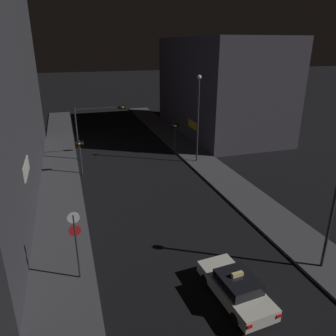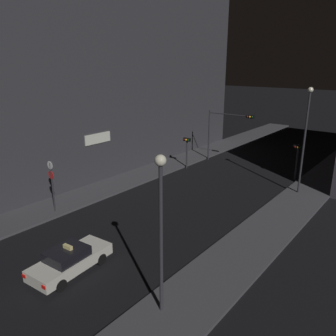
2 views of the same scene
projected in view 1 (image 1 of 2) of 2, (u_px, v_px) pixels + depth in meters
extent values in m
cube|color=#424247|center=(61.00, 175.00, 30.41)|extent=(3.40, 60.98, 0.17)
cube|color=#424247|center=(201.00, 160.00, 34.37)|extent=(3.40, 60.98, 0.17)
cube|color=white|center=(26.00, 169.00, 20.60)|extent=(0.08, 2.80, 0.90)
cube|color=#3D3842|center=(219.00, 86.00, 43.86)|extent=(10.72, 20.97, 12.33)
cube|color=yellow|center=(193.00, 125.00, 40.02)|extent=(0.08, 2.80, 0.90)
cube|color=silver|center=(235.00, 289.00, 15.53)|extent=(2.16, 4.54, 0.60)
cube|color=black|center=(238.00, 282.00, 15.16)|extent=(1.75, 2.11, 0.50)
cube|color=red|center=(250.00, 327.00, 13.31)|extent=(0.24, 0.08, 0.16)
cube|color=red|center=(279.00, 316.00, 13.84)|extent=(0.24, 0.08, 0.16)
cylinder|color=black|center=(206.00, 280.00, 16.53)|extent=(0.27, 0.66, 0.64)
cylinder|color=black|center=(233.00, 272.00, 17.10)|extent=(0.27, 0.66, 0.64)
cylinder|color=black|center=(236.00, 319.00, 14.17)|extent=(0.27, 0.66, 0.64)
cylinder|color=black|center=(266.00, 309.00, 14.74)|extent=(0.27, 0.66, 0.64)
cube|color=#F4E08C|center=(237.00, 274.00, 15.12)|extent=(0.57, 0.23, 0.20)
cylinder|color=#2D2D33|center=(77.00, 135.00, 33.46)|extent=(0.16, 0.16, 5.61)
cylinder|color=#2D2D33|center=(99.00, 108.00, 33.22)|extent=(4.82, 0.10, 0.10)
cube|color=black|center=(122.00, 107.00, 33.90)|extent=(0.80, 0.28, 0.32)
sphere|color=#3F0C0C|center=(120.00, 108.00, 33.67)|extent=(0.20, 0.20, 0.20)
sphere|color=yellow|center=(123.00, 107.00, 33.74)|extent=(0.20, 0.20, 0.20)
sphere|color=#0C3319|center=(125.00, 107.00, 33.81)|extent=(0.20, 0.20, 0.20)
cylinder|color=#2D2D33|center=(81.00, 158.00, 30.13)|extent=(0.16, 0.16, 3.31)
cube|color=black|center=(79.00, 143.00, 29.62)|extent=(0.80, 0.28, 0.32)
sphere|color=#3F0C0C|center=(76.00, 144.00, 29.40)|extent=(0.20, 0.20, 0.20)
sphere|color=yellow|center=(79.00, 144.00, 29.47)|extent=(0.20, 0.20, 0.20)
sphere|color=#0C3319|center=(82.00, 144.00, 29.54)|extent=(0.20, 0.20, 0.20)
cylinder|color=#2D2D33|center=(175.00, 139.00, 35.65)|extent=(0.16, 0.16, 3.53)
cube|color=black|center=(175.00, 126.00, 35.11)|extent=(0.80, 0.28, 0.32)
sphere|color=#3F0C0C|center=(173.00, 126.00, 34.88)|extent=(0.20, 0.20, 0.20)
sphere|color=yellow|center=(176.00, 126.00, 34.95)|extent=(0.20, 0.20, 0.20)
sphere|color=#0C3319|center=(178.00, 126.00, 35.02)|extent=(0.20, 0.20, 0.20)
cylinder|color=#2D2D33|center=(77.00, 247.00, 16.32)|extent=(0.10, 0.10, 3.67)
cylinder|color=white|center=(73.00, 218.00, 15.69)|extent=(0.60, 0.03, 0.60)
cylinder|color=red|center=(75.00, 231.00, 15.95)|extent=(0.61, 0.03, 0.61)
cylinder|color=#2D2D33|center=(332.00, 212.00, 16.66)|extent=(0.16, 0.16, 6.61)
cylinder|color=#2D2D33|center=(198.00, 122.00, 32.37)|extent=(0.16, 0.16, 8.19)
sphere|color=#EAE5C6|center=(199.00, 77.00, 30.83)|extent=(0.42, 0.42, 0.42)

